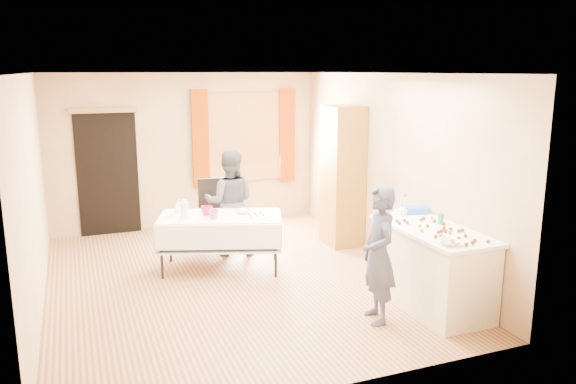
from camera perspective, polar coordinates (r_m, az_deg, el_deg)
name	(u,v)px	position (r m, az deg, el deg)	size (l,w,h in m)	color
floor	(233,280)	(7.36, -5.61, -8.87)	(4.50, 5.50, 0.02)	#9E7047
ceiling	(228,72)	(6.86, -6.08, 11.99)	(4.50, 5.50, 0.02)	white
wall_back	(187,151)	(9.65, -10.24, 4.12)	(4.50, 0.02, 2.60)	tan
wall_front	(324,243)	(4.47, 3.71, -5.16)	(4.50, 0.02, 2.60)	tan
wall_left	(32,195)	(6.77, -24.60, -0.24)	(0.02, 5.50, 2.60)	tan
wall_right	(389,169)	(7.88, 10.21, 2.32)	(0.02, 5.50, 2.60)	tan
window_frame	(244,137)	(9.82, -4.48, 5.59)	(1.32, 0.06, 1.52)	olive
window_pane	(244,137)	(9.81, -4.45, 5.58)	(1.20, 0.02, 1.40)	white
curtain_left	(201,139)	(9.58, -8.88, 5.31)	(0.28, 0.06, 1.65)	#8F3200
curtain_right	(287,135)	(10.02, -0.10, 5.77)	(0.28, 0.06, 1.65)	#8F3200
doorway	(108,174)	(9.51, -17.84, 1.77)	(0.95, 0.04, 2.00)	black
door_lintel	(103,110)	(9.36, -18.24, 7.89)	(1.05, 0.06, 0.08)	olive
cabinet	(343,176)	(8.55, 5.57, 1.59)	(0.50, 0.60, 2.12)	#8A5D1C
counter	(431,267)	(6.61, 14.36, -7.40)	(0.74, 1.56, 0.91)	beige
party_table	(221,237)	(7.58, -6.87, -4.61)	(1.80, 1.31, 0.75)	black
chair	(215,228)	(8.50, -7.38, -3.69)	(0.46, 0.46, 1.05)	black
girl	(379,255)	(6.01, 9.19, -6.29)	(0.44, 0.59, 1.48)	#2B304B
woman	(230,202)	(8.15, -5.92, -1.06)	(0.89, 0.79, 1.53)	black
soda_can	(441,219)	(6.66, 15.28, -2.65)	(0.07, 0.07, 0.12)	#189136
mixing_bowl	(449,242)	(5.92, 16.04, -4.92)	(0.21, 0.21, 0.05)	white
foam_block	(401,212)	(6.95, 11.41, -2.02)	(0.15, 0.10, 0.08)	white
blue_basket	(414,210)	(7.09, 12.70, -1.78)	(0.30, 0.20, 0.08)	blue
pitcher	(184,210)	(7.41, -10.48, -1.80)	(0.11, 0.11, 0.22)	silver
cup_red	(207,211)	(7.54, -8.24, -1.87)	(0.16, 0.16, 0.12)	#B71431
cup_rainbow	(214,215)	(7.32, -7.55, -2.28)	(0.18, 0.18, 0.12)	red
small_bowl	(244,211)	(7.57, -4.46, -1.96)	(0.19, 0.19, 0.06)	white
pastry_tray	(256,216)	(7.38, -3.26, -2.47)	(0.28, 0.20, 0.02)	white
bottle	(179,206)	(7.74, -11.06, -1.38)	(0.08, 0.08, 0.18)	white
cake_balls	(441,231)	(6.33, 15.26, -3.80)	(0.53, 1.07, 0.04)	#3F2314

